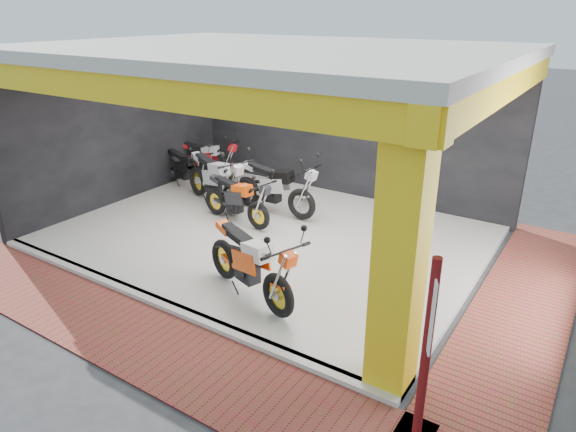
# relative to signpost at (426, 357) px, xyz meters

# --- Properties ---
(ground) EXTENTS (80.00, 80.00, 0.00)m
(ground) POSITION_rel_signpost_xyz_m (-4.40, 1.65, -1.26)
(ground) COLOR #2D2D30
(ground) RESTS_ON ground
(showroom_floor) EXTENTS (8.00, 6.00, 0.10)m
(showroom_floor) POSITION_rel_signpost_xyz_m (-4.40, 3.65, -1.21)
(showroom_floor) COLOR white
(showroom_floor) RESTS_ON ground
(showroom_ceiling) EXTENTS (8.40, 6.40, 0.20)m
(showroom_ceiling) POSITION_rel_signpost_xyz_m (-4.40, 3.65, 2.34)
(showroom_ceiling) COLOR beige
(showroom_ceiling) RESTS_ON corner_column
(back_wall) EXTENTS (8.20, 0.20, 3.50)m
(back_wall) POSITION_rel_signpost_xyz_m (-4.40, 6.75, 0.49)
(back_wall) COLOR black
(back_wall) RESTS_ON ground
(left_wall) EXTENTS (0.20, 6.20, 3.50)m
(left_wall) POSITION_rel_signpost_xyz_m (-8.50, 3.65, 0.49)
(left_wall) COLOR black
(left_wall) RESTS_ON ground
(corner_column) EXTENTS (0.50, 0.50, 3.50)m
(corner_column) POSITION_rel_signpost_xyz_m (-0.65, 0.90, 0.49)
(corner_column) COLOR yellow
(corner_column) RESTS_ON ground
(header_beam_front) EXTENTS (8.40, 0.30, 0.40)m
(header_beam_front) POSITION_rel_signpost_xyz_m (-4.40, 0.65, 2.04)
(header_beam_front) COLOR yellow
(header_beam_front) RESTS_ON corner_column
(header_beam_right) EXTENTS (0.30, 6.40, 0.40)m
(header_beam_right) POSITION_rel_signpost_xyz_m (-0.40, 3.65, 2.04)
(header_beam_right) COLOR yellow
(header_beam_right) RESTS_ON corner_column
(floor_kerb) EXTENTS (8.00, 0.20, 0.10)m
(floor_kerb) POSITION_rel_signpost_xyz_m (-4.40, 0.63, -1.21)
(floor_kerb) COLOR white
(floor_kerb) RESTS_ON ground
(paver_front) EXTENTS (9.00, 1.40, 0.03)m
(paver_front) POSITION_rel_signpost_xyz_m (-4.40, -0.15, -1.24)
(paver_front) COLOR maroon
(paver_front) RESTS_ON ground
(paver_right) EXTENTS (1.40, 7.00, 0.03)m
(paver_right) POSITION_rel_signpost_xyz_m (0.40, 3.65, -1.24)
(paver_right) COLOR maroon
(paver_right) RESTS_ON ground
(signpost) EXTENTS (0.15, 0.30, 2.30)m
(signpost) POSITION_rel_signpost_xyz_m (0.00, 0.00, 0.00)
(signpost) COLOR maroon
(signpost) RESTS_ON ground
(moto_hero) EXTENTS (2.40, 1.51, 1.38)m
(moto_hero) POSITION_rel_signpost_xyz_m (-2.54, 1.27, -0.47)
(moto_hero) COLOR #F4460A
(moto_hero) RESTS_ON showroom_floor
(moto_row_a) EXTENTS (2.49, 1.55, 1.43)m
(moto_row_a) POSITION_rel_signpost_xyz_m (-5.64, 4.08, -0.44)
(moto_row_a) COLOR #A2A5AA
(moto_row_a) RESTS_ON showroom_floor
(moto_row_b) EXTENTS (2.28, 0.89, 1.38)m
(moto_row_b) POSITION_rel_signpost_xyz_m (-4.21, 4.60, -0.47)
(moto_row_b) COLOR #B0B2B8
(moto_row_b) RESTS_ON showroom_floor
(moto_row_c) EXTENTS (2.04, 0.97, 1.20)m
(moto_row_c) POSITION_rel_signpost_xyz_m (-4.66, 3.68, -0.56)
(moto_row_c) COLOR black
(moto_row_c) RESTS_ON showroom_floor
(moto_row_d) EXTENTS (2.03, 1.16, 1.17)m
(moto_row_d) POSITION_rel_signpost_xyz_m (-7.20, 4.70, -0.57)
(moto_row_d) COLOR black
(moto_row_d) RESTS_ON showroom_floor
(moto_row_e) EXTENTS (2.12, 1.07, 1.23)m
(moto_row_e) POSITION_rel_signpost_xyz_m (-7.20, 5.76, -0.54)
(moto_row_e) COLOR red
(moto_row_e) RESTS_ON showroom_floor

